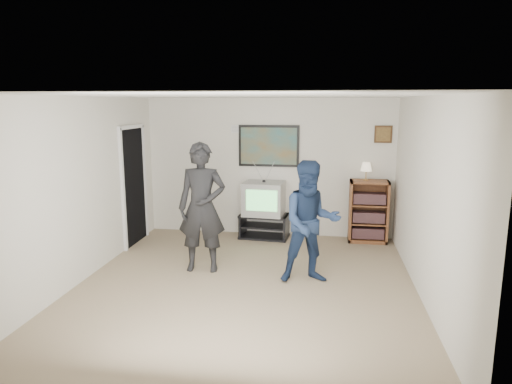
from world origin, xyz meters
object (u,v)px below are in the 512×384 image
(crt_television, at_px, (264,198))
(person_short, at_px, (311,222))
(media_stand, at_px, (264,226))
(bookshelf, at_px, (368,211))
(person_tall, at_px, (202,207))

(crt_television, relative_size, person_short, 0.42)
(media_stand, relative_size, crt_television, 1.30)
(bookshelf, distance_m, person_tall, 3.11)
(bookshelf, distance_m, person_short, 2.24)
(bookshelf, bearing_deg, person_tall, -144.44)
(media_stand, height_order, person_tall, person_tall)
(person_tall, distance_m, person_short, 1.58)
(media_stand, bearing_deg, crt_television, -175.02)
(crt_television, height_order, bookshelf, bookshelf)
(media_stand, distance_m, person_short, 2.24)
(crt_television, xyz_separation_m, person_short, (0.90, -1.96, 0.10))
(media_stand, height_order, bookshelf, bookshelf)
(media_stand, height_order, person_short, person_short)
(bookshelf, xyz_separation_m, person_tall, (-2.51, -1.79, 0.39))
(crt_television, bearing_deg, person_tall, -106.78)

